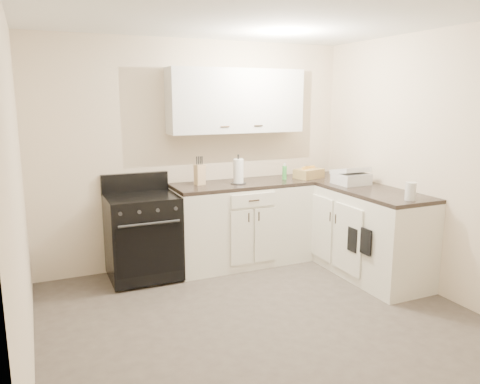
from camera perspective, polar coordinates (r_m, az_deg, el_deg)
name	(u,v)px	position (r m, az deg, el deg)	size (l,w,h in m)	color
floor	(269,326)	(4.08, 3.51, -15.97)	(3.60, 3.60, 0.00)	#473F38
ceiling	(273,10)	(3.67, 4.02, 21.21)	(3.60, 3.60, 0.00)	white
wall_back	(196,154)	(5.32, -5.33, 4.63)	(3.60, 3.60, 0.00)	beige
wall_right	(441,166)	(4.78, 23.27, 2.98)	(3.60, 3.60, 0.00)	beige
wall_left	(18,199)	(3.26, -25.48, -0.72)	(3.60, 3.60, 0.00)	beige
wall_front	(461,242)	(2.28, 25.35, -5.58)	(3.60, 3.60, 0.00)	beige
base_cabinets_back	(242,225)	(5.35, 0.20, -4.02)	(1.55, 0.60, 0.90)	white
base_cabinets_right	(354,229)	(5.35, 13.72, -4.35)	(0.60, 1.90, 0.90)	white
countertop_back	(242,184)	(5.24, 0.20, 0.93)	(1.55, 0.60, 0.04)	black
countertop_right	(356,187)	(5.24, 13.96, 0.60)	(0.60, 1.90, 0.04)	black
upper_cabinets	(236,101)	(5.29, -0.47, 11.05)	(1.55, 0.30, 0.70)	silver
stove	(143,236)	(4.98, -11.75, -5.31)	(0.71, 0.61, 0.86)	black
knife_block	(200,175)	(5.12, -4.94, 2.13)	(0.10, 0.09, 0.22)	#D8BA85
paper_towel	(238,171)	(5.16, -0.20, 2.53)	(0.11, 0.11, 0.27)	white
soap_bottle	(284,173)	(5.47, 5.45, 2.36)	(0.05, 0.05, 0.16)	green
wicker_basket	(309,173)	(5.60, 8.38, 2.26)	(0.32, 0.22, 0.11)	tan
countertop_grill	(351,179)	(5.29, 13.39, 1.60)	(0.33, 0.31, 0.12)	silver
glass_jar	(411,191)	(4.60, 20.08, 0.08)	(0.10, 0.10, 0.17)	silver
oven_mitt_near	(366,242)	(4.69, 15.09, -5.88)	(0.02, 0.15, 0.26)	black
oven_mitt_far	(353,240)	(4.85, 13.56, -5.68)	(0.02, 0.14, 0.24)	black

